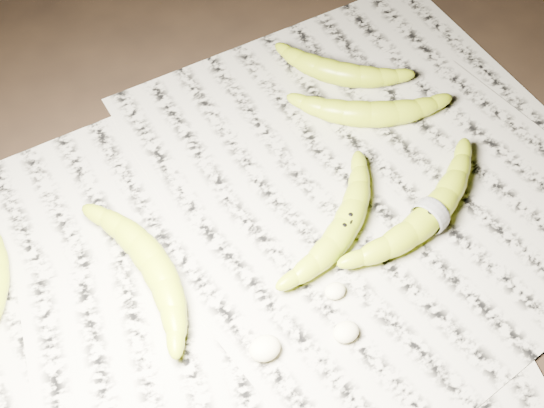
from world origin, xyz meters
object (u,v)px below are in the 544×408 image
banana_taped (431,214)px  banana_upper_b (338,71)px  banana_center (345,225)px  banana_upper_a (370,112)px  banana_left_b (154,263)px

banana_taped → banana_upper_b: banana_taped is taller
banana_center → banana_taped: (0.10, -0.04, 0.00)m
banana_center → banana_upper_b: (0.14, 0.24, -0.00)m
banana_upper_a → banana_taped: bearing=-69.8°
banana_taped → banana_upper_a: size_ratio=1.20×
banana_left_b → banana_upper_b: bearing=-68.4°
banana_center → banana_taped: 0.11m
banana_upper_a → banana_center: bearing=-103.1°
banana_left_b → banana_upper_a: banana_left_b is taller
banana_center → banana_upper_b: size_ratio=1.14×
banana_center → banana_upper_b: banana_center is taller
banana_left_b → banana_center: size_ratio=1.03×
banana_left_b → banana_upper_a: 0.37m
banana_left_b → banana_upper_a: size_ratio=1.06×
banana_taped → banana_center: bearing=141.5°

